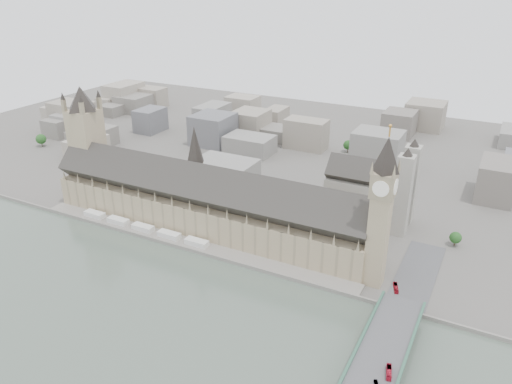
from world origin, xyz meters
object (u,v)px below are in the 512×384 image
at_px(victoria_tower, 87,138).
at_px(red_bus_south, 389,372).
at_px(car_silver, 376,383).
at_px(palace_of_westminster, 204,203).
at_px(westminster_abbey, 372,192).
at_px(red_bus_north, 396,288).
at_px(elizabeth_tower, 382,203).

relative_size(victoria_tower, red_bus_south, 9.89).
distance_m(victoria_tower, car_silver, 312.44).
distance_m(palace_of_westminster, westminster_abbey, 134.09).
bearing_deg(westminster_abbey, palace_of_westminster, -145.83).
bearing_deg(red_bus_north, palace_of_westminster, 150.76).
bearing_deg(elizabeth_tower, red_bus_north, -43.27).
distance_m(westminster_abbey, red_bus_south, 184.37).
relative_size(palace_of_westminster, car_silver, 57.76).
bearing_deg(victoria_tower, red_bus_north, -7.11).
relative_size(elizabeth_tower, westminster_abbey, 1.58).
relative_size(palace_of_westminster, elizabeth_tower, 2.47).
bearing_deg(red_bus_south, red_bus_north, 87.30).
relative_size(elizabeth_tower, red_bus_north, 10.41).
bearing_deg(victoria_tower, elizabeth_tower, -3.96).
relative_size(westminster_abbey, red_bus_south, 6.72).
height_order(palace_of_westminster, red_bus_north, palace_of_westminster).
bearing_deg(victoria_tower, car_silver, -21.79).
height_order(palace_of_westminster, westminster_abbey, westminster_abbey).
distance_m(victoria_tower, red_bus_north, 283.17).
distance_m(westminster_abbey, red_bus_north, 113.66).
distance_m(elizabeth_tower, westminster_abbey, 96.91).
relative_size(palace_of_westminster, red_bus_north, 25.65).
bearing_deg(palace_of_westminster, car_silver, -33.31).
bearing_deg(westminster_abbey, victoria_tower, -163.50).
distance_m(red_bus_north, car_silver, 80.78).
xyz_separation_m(westminster_abbey, red_bus_south, (57.90, -174.53, -13.42)).
bearing_deg(car_silver, red_bus_north, 72.18).
bearing_deg(palace_of_westminster, victoria_tower, 177.04).
xyz_separation_m(elizabeth_tower, westminster_abbey, (-27.08, 87.00, -33.01)).
height_order(red_bus_south, car_silver, red_bus_south).
height_order(westminster_abbey, car_silver, westminster_abbey).
xyz_separation_m(palace_of_westminster, car_silver, (165.19, -108.53, -11.70)).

